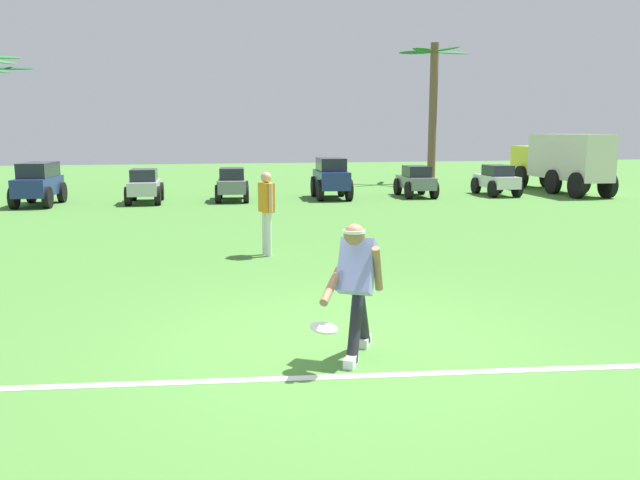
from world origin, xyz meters
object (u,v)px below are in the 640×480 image
(parked_car_slot_d, at_px, (331,177))
(box_truck, at_px, (561,160))
(teammate_near_sideline, at_px, (267,206))
(frisbee_thrower, at_px, (357,283))
(frisbee_in_flight, at_px, (324,328))
(palm_tree_right_of_centre, at_px, (433,104))
(parked_car_slot_c, at_px, (232,184))
(parked_car_slot_e, at_px, (416,181))
(parked_car_slot_f, at_px, (496,180))
(parked_car_slot_a, at_px, (39,182))
(parked_car_slot_b, at_px, (145,186))

(parked_car_slot_d, bearing_deg, box_truck, 3.04)
(teammate_near_sideline, bearing_deg, box_truck, 39.07)
(frisbee_thrower, height_order, frisbee_in_flight, frisbee_thrower)
(parked_car_slot_d, bearing_deg, palm_tree_right_of_centre, 43.72)
(parked_car_slot_c, distance_m, parked_car_slot_d, 3.40)
(parked_car_slot_c, distance_m, box_truck, 12.50)
(frisbee_thrower, xyz_separation_m, parked_car_slot_c, (-0.24, 15.20, -0.23))
(parked_car_slot_d, distance_m, box_truck, 9.10)
(parked_car_slot_e, relative_size, parked_car_slot_f, 1.01)
(parked_car_slot_a, height_order, parked_car_slot_b, parked_car_slot_a)
(parked_car_slot_a, bearing_deg, parked_car_slot_c, 1.46)
(parked_car_slot_a, relative_size, parked_car_slot_f, 1.09)
(frisbee_in_flight, xyz_separation_m, parked_car_slot_f, (9.71, 15.40, 0.11))
(parked_car_slot_c, bearing_deg, parked_car_slot_b, -178.01)
(parked_car_slot_b, bearing_deg, parked_car_slot_f, -0.15)
(parked_car_slot_e, bearing_deg, parked_car_slot_b, -179.38)
(frisbee_thrower, xyz_separation_m, teammate_near_sideline, (-0.24, 5.55, 0.15))
(parked_car_slot_f, bearing_deg, parked_car_slot_c, 179.21)
(frisbee_in_flight, distance_m, box_truck, 20.40)
(teammate_near_sideline, bearing_deg, parked_car_slot_a, 122.43)
(parked_car_slot_b, bearing_deg, parked_car_slot_d, 0.81)
(parked_car_slot_c, bearing_deg, parked_car_slot_e, 0.03)
(parked_car_slot_a, xyz_separation_m, parked_car_slot_d, (9.42, 0.14, 0.02))
(parked_car_slot_b, bearing_deg, parked_car_slot_e, 0.62)
(frisbee_thrower, distance_m, parked_car_slot_e, 16.44)
(parked_car_slot_d, xyz_separation_m, parked_car_slot_f, (6.15, -0.12, -0.18))
(parked_car_slot_e, height_order, parked_car_slot_f, same)
(teammate_near_sideline, relative_size, parked_car_slot_a, 0.64)
(parked_car_slot_e, height_order, box_truck, box_truck)
(teammate_near_sideline, xyz_separation_m, parked_car_slot_d, (3.39, 9.64, -0.20))
(frisbee_in_flight, xyz_separation_m, parked_car_slot_d, (3.56, 15.52, 0.29))
(teammate_near_sideline, distance_m, parked_car_slot_f, 13.48)
(parked_car_slot_c, height_order, parked_car_slot_e, same)
(frisbee_thrower, distance_m, frisbee_in_flight, 0.62)
(parked_car_slot_b, relative_size, parked_car_slot_c, 0.98)
(parked_car_slot_a, bearing_deg, palm_tree_right_of_centre, 20.74)
(frisbee_in_flight, height_order, parked_car_slot_e, parked_car_slot_e)
(teammate_near_sideline, relative_size, parked_car_slot_b, 0.70)
(parked_car_slot_b, relative_size, palm_tree_right_of_centre, 0.36)
(frisbee_thrower, relative_size, frisbee_in_flight, 3.77)
(frisbee_thrower, distance_m, parked_car_slot_c, 15.20)
(parked_car_slot_e, bearing_deg, parked_car_slot_c, -179.97)
(frisbee_thrower, bearing_deg, frisbee_in_flight, -140.91)
(frisbee_in_flight, height_order, parked_car_slot_f, parked_car_slot_f)
(frisbee_thrower, bearing_deg, parked_car_slot_b, 101.50)
(parked_car_slot_d, distance_m, palm_tree_right_of_centre, 8.66)
(parked_car_slot_e, bearing_deg, palm_tree_right_of_centre, 63.41)
(frisbee_thrower, xyz_separation_m, box_truck, (12.23, 15.67, 0.44))
(parked_car_slot_b, bearing_deg, palm_tree_right_of_centre, 25.35)
(frisbee_in_flight, relative_size, parked_car_slot_b, 0.17)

